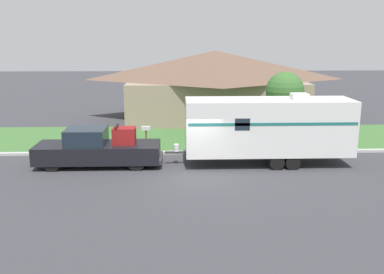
# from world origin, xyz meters

# --- Properties ---
(ground_plane) EXTENTS (120.00, 120.00, 0.00)m
(ground_plane) POSITION_xyz_m (0.00, 0.00, 0.00)
(ground_plane) COLOR #38383D
(curb_strip) EXTENTS (80.00, 0.30, 0.14)m
(curb_strip) POSITION_xyz_m (0.00, 3.75, 0.07)
(curb_strip) COLOR #ADADA8
(curb_strip) RESTS_ON ground_plane
(lawn_strip) EXTENTS (80.00, 7.00, 0.03)m
(lawn_strip) POSITION_xyz_m (0.00, 7.40, 0.01)
(lawn_strip) COLOR #3D6B33
(lawn_strip) RESTS_ON ground_plane
(house_across_street) EXTENTS (13.98, 8.28, 5.15)m
(house_across_street) POSITION_xyz_m (2.08, 13.93, 2.67)
(house_across_street) COLOR gray
(house_across_street) RESTS_ON ground_plane
(pickup_truck) EXTENTS (6.12, 2.03, 2.01)m
(pickup_truck) POSITION_xyz_m (-4.71, 1.74, 0.85)
(pickup_truck) COLOR black
(pickup_truck) RESTS_ON ground_plane
(travel_trailer) EXTENTS (9.12, 2.28, 3.52)m
(travel_trailer) POSITION_xyz_m (3.65, 1.74, 1.90)
(travel_trailer) COLOR black
(travel_trailer) RESTS_ON ground_plane
(mailbox) EXTENTS (0.48, 0.20, 1.37)m
(mailbox) POSITION_xyz_m (-2.54, 4.51, 1.05)
(mailbox) COLOR brown
(mailbox) RESTS_ON ground_plane
(tree_in_yard) EXTENTS (2.31, 2.31, 4.13)m
(tree_in_yard) POSITION_xyz_m (5.72, 7.02, 2.96)
(tree_in_yard) COLOR brown
(tree_in_yard) RESTS_ON ground_plane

